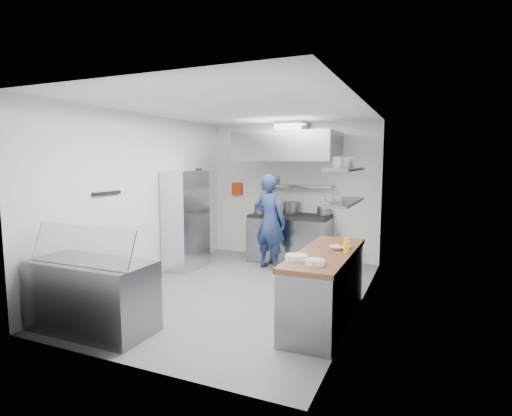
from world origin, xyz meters
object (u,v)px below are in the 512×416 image
at_px(gas_range, 290,240).
at_px(wire_rack, 186,220).
at_px(chef, 270,222).
at_px(display_case, 92,296).

xyz_separation_m(gas_range, wire_rack, (-1.63, -1.28, 0.48)).
distance_m(gas_range, wire_rack, 2.13).
bearing_deg(chef, display_case, 88.43).
relative_size(wire_rack, display_case, 1.23).
bearing_deg(wire_rack, gas_range, 38.11).
bearing_deg(gas_range, display_case, -105.02).
bearing_deg(wire_rack, chef, 23.77).
bearing_deg(gas_range, wire_rack, -141.89).
relative_size(gas_range, wire_rack, 0.86).
distance_m(chef, wire_rack, 1.58).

